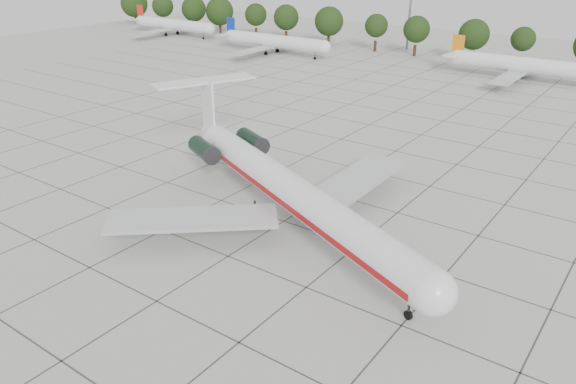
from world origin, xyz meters
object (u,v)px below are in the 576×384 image
main_airliner (282,185)px  bg_airliner_c (525,66)px  bg_airliner_a (173,25)px  bg_airliner_b (274,41)px

main_airliner → bg_airliner_c: 73.19m
main_airliner → bg_airliner_c: bearing=112.0°
main_airliner → bg_airliner_c: main_airliner is taller
bg_airliner_c → bg_airliner_a: bearing=179.8°
main_airliner → bg_airliner_a: 117.59m
main_airliner → bg_airliner_a: size_ratio=1.43×
bg_airliner_a → bg_airliner_c: bearing=-0.2°
bg_airliner_c → bg_airliner_b: bearing=-174.2°
bg_airliner_a → bg_airliner_c: (94.72, -0.32, 0.00)m
bg_airliner_a → main_airliner: bearing=-38.7°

